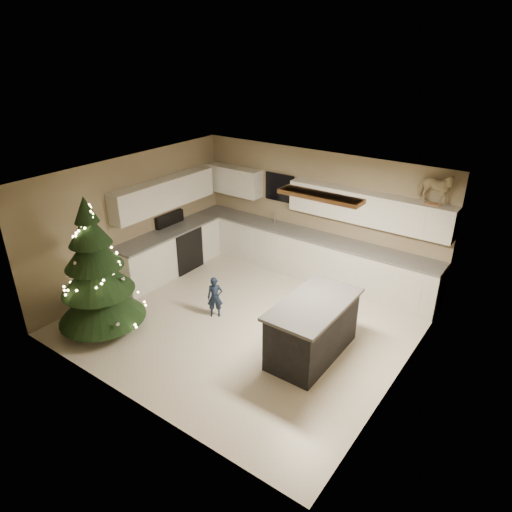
% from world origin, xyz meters
% --- Properties ---
extents(ground_plane, '(5.50, 5.50, 0.00)m').
position_xyz_m(ground_plane, '(0.00, 0.00, 0.00)').
color(ground_plane, beige).
extents(room_shell, '(5.52, 5.02, 2.61)m').
position_xyz_m(room_shell, '(0.02, 0.00, 1.75)').
color(room_shell, gray).
rests_on(room_shell, ground_plane).
extents(cabinetry, '(5.50, 3.20, 2.00)m').
position_xyz_m(cabinetry, '(-0.91, 1.65, 0.76)').
color(cabinetry, silver).
rests_on(cabinetry, ground_plane).
extents(island, '(0.90, 1.70, 0.95)m').
position_xyz_m(island, '(1.43, -0.13, 0.48)').
color(island, black).
rests_on(island, ground_plane).
extents(bar_stool, '(0.32, 0.32, 0.61)m').
position_xyz_m(bar_stool, '(1.05, -0.12, 0.46)').
color(bar_stool, '#945B34').
rests_on(bar_stool, ground_plane).
extents(christmas_tree, '(1.51, 1.45, 2.41)m').
position_xyz_m(christmas_tree, '(-1.85, -1.60, 0.99)').
color(christmas_tree, '#3F2816').
rests_on(christmas_tree, ground_plane).
extents(toddler, '(0.33, 0.32, 0.77)m').
position_xyz_m(toddler, '(-0.53, -0.17, 0.38)').
color(toddler, black).
rests_on(toddler, ground_plane).
extents(rocking_horse, '(0.68, 0.37, 0.57)m').
position_xyz_m(rocking_horse, '(2.30, 2.33, 2.29)').
color(rocking_horse, '#945B34').
rests_on(rocking_horse, cabinetry).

